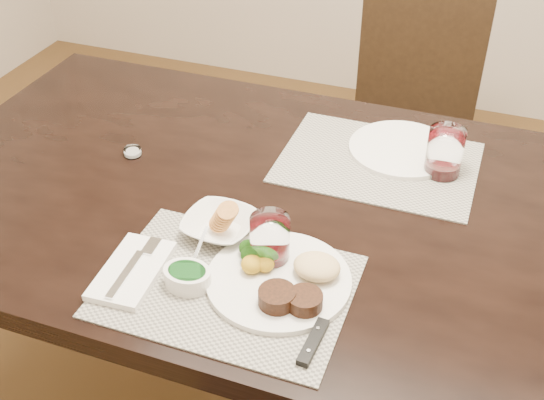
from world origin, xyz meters
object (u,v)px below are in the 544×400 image
(dinner_plate, at_px, (285,279))
(far_plate, at_px, (402,149))
(chair_far, at_px, (409,113))
(cracker_bowl, at_px, (220,225))
(steak_knife, at_px, (318,330))
(wine_glass_near, at_px, (270,243))

(dinner_plate, height_order, far_plate, dinner_plate)
(chair_far, bearing_deg, cracker_bowl, -101.07)
(steak_knife, bearing_deg, chair_far, 96.13)
(cracker_bowl, bearing_deg, dinner_plate, -29.98)
(chair_far, distance_m, dinner_plate, 1.22)
(chair_far, relative_size, cracker_bowl, 5.82)
(dinner_plate, relative_size, steak_knife, 1.10)
(wine_glass_near, relative_size, far_plate, 0.41)
(chair_far, relative_size, dinner_plate, 3.26)
(far_plate, bearing_deg, wine_glass_near, -108.47)
(cracker_bowl, bearing_deg, far_plate, 56.52)
(cracker_bowl, xyz_separation_m, wine_glass_near, (0.13, -0.05, 0.03))
(cracker_bowl, bearing_deg, wine_glass_near, -20.86)
(chair_far, xyz_separation_m, wine_glass_near, (-0.09, -1.14, 0.30))
(far_plate, bearing_deg, chair_far, 96.81)
(steak_knife, relative_size, far_plate, 0.97)
(chair_far, height_order, cracker_bowl, chair_far)
(wine_glass_near, height_order, far_plate, wine_glass_near)
(far_plate, bearing_deg, dinner_plate, -101.87)
(steak_knife, bearing_deg, wine_glass_near, 137.99)
(steak_knife, xyz_separation_m, wine_glass_near, (-0.14, 0.15, 0.04))
(dinner_plate, height_order, cracker_bowl, cracker_bowl)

